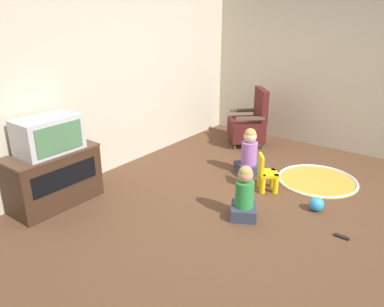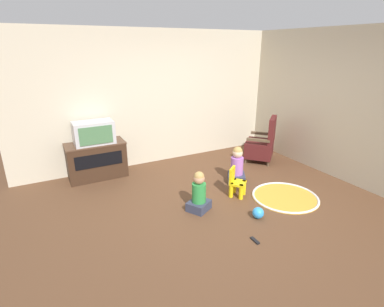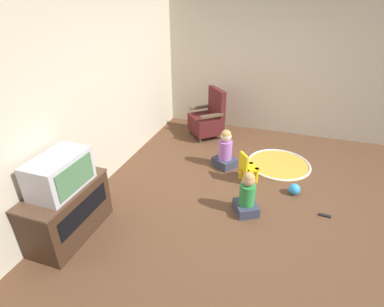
% 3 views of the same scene
% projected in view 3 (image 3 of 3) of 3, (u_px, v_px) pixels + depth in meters
% --- Properties ---
extents(ground_plane, '(30.00, 30.00, 0.00)m').
position_uv_depth(ground_plane, '(250.00, 193.00, 4.40)').
color(ground_plane, brown).
extents(wall_back, '(5.53, 0.12, 2.65)m').
position_uv_depth(wall_back, '(95.00, 96.00, 4.21)').
color(wall_back, beige).
rests_on(wall_back, ground_plane).
extents(wall_right, '(0.12, 5.31, 2.65)m').
position_uv_depth(wall_right, '(295.00, 68.00, 5.72)').
color(wall_right, beige).
rests_on(wall_right, ground_plane).
extents(tv_cabinet, '(1.05, 0.50, 0.67)m').
position_uv_depth(tv_cabinet, '(68.00, 211.00, 3.52)').
color(tv_cabinet, '#382316').
rests_on(tv_cabinet, ground_plane).
extents(television, '(0.69, 0.42, 0.40)m').
position_uv_depth(television, '(60.00, 173.00, 3.26)').
color(television, '#B7B7BC').
rests_on(television, tv_cabinet).
extents(black_armchair, '(0.81, 0.80, 0.96)m').
position_uv_depth(black_armchair, '(208.00, 119.00, 6.00)').
color(black_armchair, brown).
rests_on(black_armchair, ground_plane).
extents(yellow_kid_chair, '(0.34, 0.34, 0.48)m').
position_uv_depth(yellow_kid_chair, '(248.00, 169.00, 4.61)').
color(yellow_kid_chair, yellow).
rests_on(yellow_kid_chair, ground_plane).
extents(play_mat, '(1.07, 1.07, 0.04)m').
position_uv_depth(play_mat, '(279.00, 164.00, 5.13)').
color(play_mat, gold).
rests_on(play_mat, ground_plane).
extents(child_watching_left, '(0.41, 0.40, 0.62)m').
position_uv_depth(child_watching_left, '(247.00, 196.00, 3.90)').
color(child_watching_left, '#33384C').
rests_on(child_watching_left, ground_plane).
extents(child_watching_center, '(0.43, 0.45, 0.67)m').
position_uv_depth(child_watching_center, '(225.00, 151.00, 4.96)').
color(child_watching_center, '#33384C').
rests_on(child_watching_center, ground_plane).
extents(toy_ball, '(0.17, 0.17, 0.17)m').
position_uv_depth(toy_ball, '(294.00, 189.00, 4.35)').
color(toy_ball, '#3399E5').
rests_on(toy_ball, ground_plane).
extents(remote_control, '(0.05, 0.15, 0.02)m').
position_uv_depth(remote_control, '(325.00, 216.00, 3.95)').
color(remote_control, black).
rests_on(remote_control, ground_plane).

